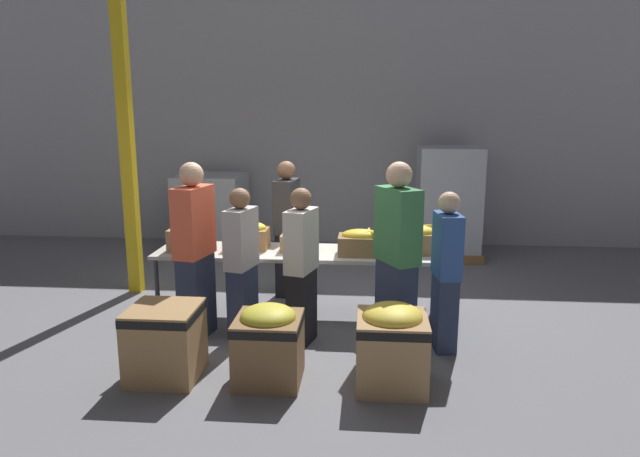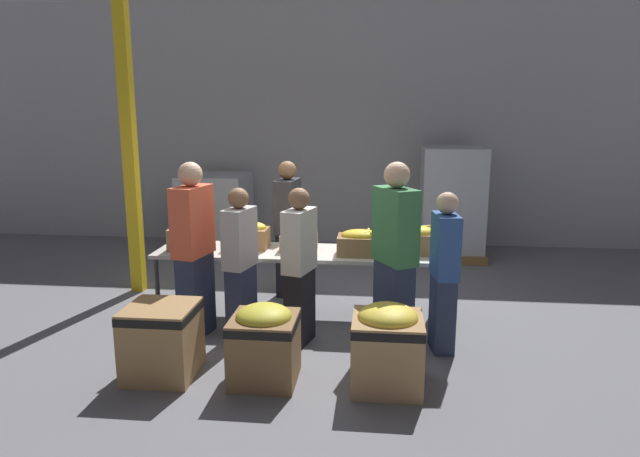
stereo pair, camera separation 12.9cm
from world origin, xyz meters
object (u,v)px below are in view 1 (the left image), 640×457
object	(u,v)px
banana_box_4	(417,239)
banana_box_1	(248,235)
volunteer_2	(301,267)
donation_bin_2	(392,343)
donation_bin_0	(165,339)
sorting_table	(300,255)
volunteer_3	(397,258)
banana_box_0	(188,236)
volunteer_1	(195,252)
volunteer_5	(242,264)
banana_box_3	(361,242)
pallet_stack_0	(448,203)
donation_bin_1	(269,341)
volunteer_4	(287,229)
pallet_stack_1	(212,213)
support_pillar	(126,130)
volunteer_0	(446,273)
banana_box_2	(299,240)

from	to	relation	value
banana_box_4	banana_box_1	bearing A→B (deg)	178.86
volunteer_2	donation_bin_2	xyz separation A→B (m)	(0.84, -0.84, -0.38)
banana_box_4	donation_bin_0	xyz separation A→B (m)	(-2.21, -1.58, -0.55)
sorting_table	volunteer_3	bearing A→B (deg)	-36.73
banana_box_0	volunteer_1	xyz separation A→B (m)	(0.24, -0.55, -0.03)
banana_box_4	volunteer_3	bearing A→B (deg)	-107.30
volunteer_1	donation_bin_2	bearing A→B (deg)	-103.57
volunteer_5	volunteer_1	bearing A→B (deg)	108.08
banana_box_3	pallet_stack_0	world-z (taller)	pallet_stack_0
volunteer_3	volunteer_1	bearing A→B (deg)	57.82
donation_bin_0	donation_bin_2	size ratio (longest dim) A/B	0.88
volunteer_1	donation_bin_1	xyz separation A→B (m)	(0.88, -0.91, -0.52)
volunteer_4	volunteer_1	bearing A→B (deg)	-19.92
donation_bin_0	banana_box_0	bearing A→B (deg)	99.15
donation_bin_1	pallet_stack_1	xyz separation A→B (m)	(-1.68, 4.41, 0.25)
volunteer_5	support_pillar	distance (m)	2.43
banana_box_1	volunteer_0	bearing A→B (deg)	-21.80
sorting_table	donation_bin_0	xyz separation A→B (m)	(-0.97, -1.55, -0.35)
donation_bin_1	volunteer_3	bearing A→B (deg)	36.41
volunteer_1	donation_bin_1	world-z (taller)	volunteer_1
sorting_table	volunteer_0	xyz separation A→B (m)	(1.46, -0.74, 0.06)
volunteer_2	volunteer_3	distance (m)	0.91
pallet_stack_0	volunteer_1	bearing A→B (deg)	-130.33
banana_box_2	banana_box_3	distance (m)	0.68
support_pillar	banana_box_0	bearing A→B (deg)	-38.87
donation_bin_2	pallet_stack_0	xyz separation A→B (m)	(1.00, 4.33, 0.46)
banana_box_3	banana_box_0	bearing A→B (deg)	179.58
banana_box_3	volunteer_2	size ratio (longest dim) A/B	0.31
banana_box_2	pallet_stack_1	size ratio (longest dim) A/B	0.31
volunteer_3	volunteer_4	xyz separation A→B (m)	(-1.25, 1.49, -0.07)
banana_box_1	banana_box_0	bearing A→B (deg)	-166.20
pallet_stack_1	banana_box_2	bearing A→B (deg)	-58.32
volunteer_1	banana_box_0	bearing A→B (deg)	35.48
volunteer_4	pallet_stack_1	bearing A→B (deg)	-136.69
volunteer_2	donation_bin_0	size ratio (longest dim) A/B	2.44
donation_bin_2	volunteer_3	bearing A→B (deg)	85.48
donation_bin_1	pallet_stack_0	world-z (taller)	pallet_stack_0
sorting_table	support_pillar	bearing A→B (deg)	162.35
volunteer_0	banana_box_0	bearing A→B (deg)	69.63
banana_box_4	support_pillar	distance (m)	3.63
banana_box_0	volunteer_0	world-z (taller)	volunteer_0
volunteer_0	volunteer_4	xyz separation A→B (m)	(-1.71, 1.48, 0.06)
pallet_stack_0	volunteer_2	bearing A→B (deg)	-117.76
banana_box_1	banana_box_3	xyz separation A→B (m)	(1.24, -0.17, -0.02)
volunteer_1	volunteer_3	xyz separation A→B (m)	(1.97, -0.12, 0.02)
banana_box_2	banana_box_4	size ratio (longest dim) A/B	0.88
banana_box_2	donation_bin_1	size ratio (longest dim) A/B	0.58
sorting_table	volunteer_0	size ratio (longest dim) A/B	2.05
volunteer_2	pallet_stack_0	xyz separation A→B (m)	(1.84, 3.50, 0.07)
volunteer_5	support_pillar	size ratio (longest dim) A/B	0.38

